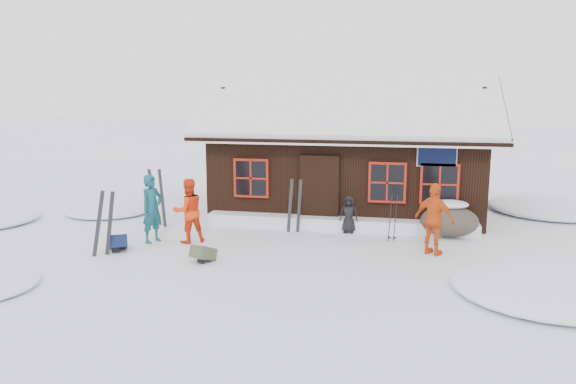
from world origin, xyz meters
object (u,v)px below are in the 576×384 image
skier_orange_right (434,219)px  skier_teal (152,209)px  skier_orange_left (188,211)px  boulder (449,220)px  ski_poles (393,218)px  backpack_blue (118,245)px  skier_crouched (349,214)px  ski_pair_left (104,224)px  backpack_olive (203,256)px

skier_orange_right → skier_teal: bearing=35.2°
skier_orange_left → boulder: bearing=156.1°
skier_orange_right → boulder: size_ratio=1.13×
ski_poles → backpack_blue: 6.95m
skier_teal → backpack_blue: size_ratio=3.13×
skier_crouched → ski_poles: size_ratio=0.81×
boulder → backpack_blue: 8.59m
skier_crouched → ski_pair_left: ski_pair_left is taller
boulder → ski_pair_left: (-8.12, -3.47, 0.31)m
ski_pair_left → boulder: bearing=9.9°
skier_orange_right → skier_crouched: size_ratio=1.67×
skier_orange_right → skier_crouched: bearing=-4.8°
boulder → ski_poles: bearing=-153.0°
skier_orange_left → backpack_olive: (0.94, -1.51, -0.69)m
ski_poles → boulder: bearing=27.0°
boulder → backpack_olive: size_ratio=2.94×
skier_orange_right → backpack_blue: bearing=42.0°
skier_orange_right → backpack_olive: skier_orange_right is taller
skier_crouched → backpack_blue: 6.09m
ski_poles → skier_orange_left: bearing=-166.8°
boulder → ski_poles: ski_poles is taller
ski_poles → skier_crouched: bearing=153.0°
skier_crouched → backpack_olive: size_ratio=1.99×
skier_orange_right → boulder: bearing=-72.3°
skier_orange_left → ski_pair_left: 2.14m
ski_pair_left → skier_orange_right: bearing=-1.1°
boulder → ski_poles: (-1.48, -0.75, 0.15)m
ski_pair_left → backpack_olive: 2.52m
backpack_blue → backpack_olive: backpack_blue is taller
skier_orange_right → backpack_olive: bearing=50.5°
skier_orange_right → skier_crouched: (-2.18, 1.69, -0.35)m
ski_poles → backpack_olive: 5.02m
skier_orange_right → skier_crouched: skier_orange_right is taller
boulder → backpack_olive: bearing=-148.6°
skier_teal → skier_orange_right: 7.04m
backpack_olive → skier_orange_right: bearing=40.4°
skier_orange_right → ski_poles: skier_orange_right is taller
skier_orange_left → ski_poles: (5.14, 1.20, -0.23)m
skier_crouched → boulder: size_ratio=0.68×
skier_teal → boulder: (7.54, 2.12, -0.43)m
skier_orange_right → backpack_blue: 7.66m
skier_orange_left → ski_pair_left: skier_orange_left is taller
skier_crouched → ski_pair_left: size_ratio=0.64×
skier_orange_right → ski_poles: (-0.98, 1.08, -0.27)m
boulder → backpack_olive: (-5.68, -3.47, -0.31)m
skier_crouched → boulder: (2.68, 0.14, -0.07)m
ski_poles → skier_orange_right: bearing=-47.6°
skier_crouched → skier_orange_right: bearing=-37.1°
skier_orange_left → backpack_blue: (-1.41, -1.08, -0.68)m
skier_teal → backpack_blue: skier_teal is taller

